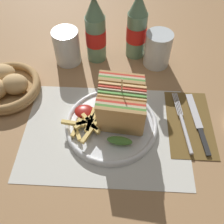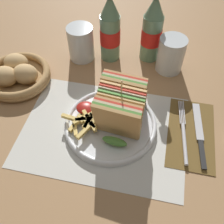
# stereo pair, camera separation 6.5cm
# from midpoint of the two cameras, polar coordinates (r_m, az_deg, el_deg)

# --- Properties ---
(ground_plane) EXTENTS (4.00, 4.00, 0.00)m
(ground_plane) POSITION_cam_midpoint_polar(r_m,az_deg,el_deg) (0.67, 4.38, -3.72)
(ground_plane) COLOR #9E754C
(placemat) EXTENTS (0.41, 0.30, 0.00)m
(placemat) POSITION_cam_midpoint_polar(r_m,az_deg,el_deg) (0.66, 1.07, -4.22)
(placemat) COLOR silver
(placemat) RESTS_ON ground_plane
(plate_main) EXTENTS (0.23, 0.23, 0.02)m
(plate_main) POSITION_cam_midpoint_polar(r_m,az_deg,el_deg) (0.66, 2.44, -3.13)
(plate_main) COLOR white
(plate_main) RESTS_ON ground_plane
(club_sandwich) EXTENTS (0.12, 0.17, 0.14)m
(club_sandwich) POSITION_cam_midpoint_polar(r_m,az_deg,el_deg) (0.62, 4.99, 0.88)
(club_sandwich) COLOR tan
(club_sandwich) RESTS_ON plate_main
(fries_pile) EXTENTS (0.10, 0.11, 0.02)m
(fries_pile) POSITION_cam_midpoint_polar(r_m,az_deg,el_deg) (0.64, -3.19, -2.04)
(fries_pile) COLOR #E5C166
(fries_pile) RESTS_ON plate_main
(ketchup_blob) EXTENTS (0.05, 0.04, 0.02)m
(ketchup_blob) POSITION_cam_midpoint_polar(r_m,az_deg,el_deg) (0.67, -2.95, 0.70)
(ketchup_blob) COLOR maroon
(ketchup_blob) RESTS_ON plate_main
(napkin) EXTENTS (0.11, 0.21, 0.00)m
(napkin) POSITION_cam_midpoint_polar(r_m,az_deg,el_deg) (0.69, 19.41, -4.52)
(napkin) COLOR brown
(napkin) RESTS_ON ground_plane
(fork) EXTENTS (0.03, 0.19, 0.01)m
(fork) POSITION_cam_midpoint_polar(r_m,az_deg,el_deg) (0.67, 18.08, -5.27)
(fork) COLOR silver
(fork) RESTS_ON napkin
(knife) EXTENTS (0.04, 0.20, 0.00)m
(knife) POSITION_cam_midpoint_polar(r_m,az_deg,el_deg) (0.69, 21.12, -4.74)
(knife) COLOR black
(knife) RESTS_ON napkin
(coke_bottle_near) EXTENTS (0.06, 0.06, 0.23)m
(coke_bottle_near) POSITION_cam_midpoint_polar(r_m,az_deg,el_deg) (0.80, 1.99, 17.31)
(coke_bottle_near) COLOR slate
(coke_bottle_near) RESTS_ON ground_plane
(coke_bottle_far) EXTENTS (0.06, 0.06, 0.23)m
(coke_bottle_far) POSITION_cam_midpoint_polar(r_m,az_deg,el_deg) (0.81, 11.09, 17.00)
(coke_bottle_far) COLOR slate
(coke_bottle_far) RESTS_ON ground_plane
(glass_near) EXTENTS (0.08, 0.08, 0.11)m
(glass_near) POSITION_cam_midpoint_polar(r_m,az_deg,el_deg) (0.81, 14.98, 11.86)
(glass_near) COLOR silver
(glass_near) RESTS_ON ground_plane
(glass_far) EXTENTS (0.08, 0.08, 0.11)m
(glass_far) POSITION_cam_midpoint_polar(r_m,az_deg,el_deg) (0.83, -4.52, 14.64)
(glass_far) COLOR silver
(glass_far) RESTS_ON ground_plane
(bread_basket) EXTENTS (0.19, 0.19, 0.07)m
(bread_basket) POSITION_cam_midpoint_polar(r_m,az_deg,el_deg) (0.80, -17.81, 7.60)
(bread_basket) COLOR #AD8451
(bread_basket) RESTS_ON ground_plane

